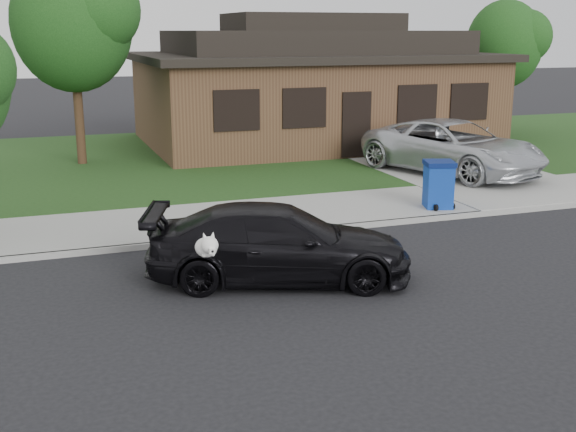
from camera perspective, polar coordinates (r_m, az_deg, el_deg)
name	(u,v)px	position (r m, az deg, el deg)	size (l,w,h in m)	color
ground	(411,283)	(12.55, 9.73, -5.22)	(120.00, 120.00, 0.00)	black
sidewalk	(307,212)	(16.87, 1.49, 0.31)	(60.00, 3.00, 0.12)	gray
curb	(332,228)	(15.52, 3.47, -0.97)	(60.00, 0.12, 0.12)	gray
lawn	(221,157)	(24.35, -5.29, 4.65)	(60.00, 13.00, 0.13)	#193814
driveway	(424,161)	(23.85, 10.72, 4.27)	(4.50, 13.00, 0.14)	gray
sedan	(279,244)	(12.30, -0.75, -2.21)	(4.84, 3.16, 1.30)	black
minivan	(453,147)	(21.52, 12.92, 5.33)	(2.54, 5.52, 1.53)	silver
recycling_bin	(439,184)	(17.33, 11.81, 2.49)	(0.83, 0.83, 1.11)	#0D3499
house	(311,87)	(27.20, 1.86, 10.13)	(12.60, 8.60, 4.65)	#422B1C
tree_0	(78,20)	(23.19, -16.25, 14.63)	(3.78, 3.60, 6.34)	#332114
tree_1	(509,43)	(30.55, 17.07, 12.96)	(3.15, 3.00, 5.25)	#332114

